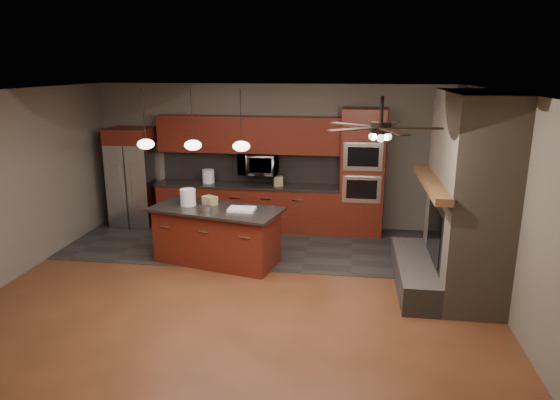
% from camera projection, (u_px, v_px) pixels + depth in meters
% --- Properties ---
extents(ground, '(7.00, 7.00, 0.00)m').
position_uv_depth(ground, '(244.00, 287.00, 7.28)').
color(ground, brown).
rests_on(ground, ground).
extents(ceiling, '(7.00, 6.00, 0.02)m').
position_uv_depth(ceiling, '(240.00, 91.00, 6.55)').
color(ceiling, white).
rests_on(ceiling, back_wall).
extents(back_wall, '(7.00, 0.02, 2.80)m').
position_uv_depth(back_wall, '(274.00, 157.00, 9.78)').
color(back_wall, '#695F54').
rests_on(back_wall, ground).
extents(right_wall, '(0.02, 6.00, 2.80)m').
position_uv_depth(right_wall, '(507.00, 204.00, 6.44)').
color(right_wall, '#695F54').
rests_on(right_wall, ground).
extents(left_wall, '(0.02, 6.00, 2.80)m').
position_uv_depth(left_wall, '(11.00, 186.00, 7.38)').
color(left_wall, '#695F54').
rests_on(left_wall, ground).
extents(slate_tile_patch, '(7.00, 2.40, 0.01)m').
position_uv_depth(slate_tile_patch, '(265.00, 245.00, 9.00)').
color(slate_tile_patch, '#2D2A29').
rests_on(slate_tile_patch, ground).
extents(fireplace_column, '(1.30, 2.10, 2.80)m').
position_uv_depth(fireplace_column, '(463.00, 202.00, 6.91)').
color(fireplace_column, '#796957').
rests_on(fireplace_column, ground).
extents(back_cabinetry, '(3.59, 0.64, 2.20)m').
position_uv_depth(back_cabinetry, '(249.00, 184.00, 9.73)').
color(back_cabinetry, maroon).
rests_on(back_cabinetry, ground).
extents(oven_tower, '(0.80, 0.63, 2.38)m').
position_uv_depth(oven_tower, '(362.00, 173.00, 9.31)').
color(oven_tower, maroon).
rests_on(oven_tower, ground).
extents(microwave, '(0.73, 0.41, 0.50)m').
position_uv_depth(microwave, '(258.00, 164.00, 9.60)').
color(microwave, silver).
rests_on(microwave, back_cabinetry).
extents(refrigerator, '(0.83, 0.75, 1.96)m').
position_uv_depth(refrigerator, '(133.00, 177.00, 9.90)').
color(refrigerator, silver).
rests_on(refrigerator, ground).
extents(kitchen_island, '(2.24, 1.40, 0.92)m').
position_uv_depth(kitchen_island, '(217.00, 235.00, 8.10)').
color(kitchen_island, maroon).
rests_on(kitchen_island, ground).
extents(white_bucket, '(0.31, 0.31, 0.27)m').
position_uv_depth(white_bucket, '(188.00, 197.00, 8.11)').
color(white_bucket, white).
rests_on(white_bucket, kitchen_island).
extents(paint_can, '(0.22, 0.22, 0.11)m').
position_uv_depth(paint_can, '(207.00, 209.00, 7.74)').
color(paint_can, '#AFAFB4').
rests_on(paint_can, kitchen_island).
extents(paint_tray, '(0.42, 0.30, 0.04)m').
position_uv_depth(paint_tray, '(242.00, 209.00, 7.84)').
color(paint_tray, white).
rests_on(paint_tray, kitchen_island).
extents(cardboard_box, '(0.27, 0.26, 0.14)m').
position_uv_depth(cardboard_box, '(210.00, 201.00, 8.16)').
color(cardboard_box, tan).
rests_on(cardboard_box, kitchen_island).
extents(counter_bucket, '(0.29, 0.29, 0.26)m').
position_uv_depth(counter_bucket, '(208.00, 176.00, 9.76)').
color(counter_bucket, white).
rests_on(counter_bucket, back_cabinetry).
extents(counter_box, '(0.20, 0.18, 0.18)m').
position_uv_depth(counter_box, '(278.00, 181.00, 9.53)').
color(counter_box, '#9D8751').
rests_on(counter_box, back_cabinetry).
extents(pendant_left, '(0.26, 0.26, 0.92)m').
position_uv_depth(pendant_left, '(146.00, 144.00, 7.66)').
color(pendant_left, black).
rests_on(pendant_left, ceiling).
extents(pendant_center, '(0.26, 0.26, 0.92)m').
position_uv_depth(pendant_center, '(193.00, 145.00, 7.56)').
color(pendant_center, black).
rests_on(pendant_center, ceiling).
extents(pendant_right, '(0.26, 0.26, 0.92)m').
position_uv_depth(pendant_right, '(241.00, 146.00, 7.45)').
color(pendant_right, black).
rests_on(pendant_right, ceiling).
extents(ceiling_fan, '(1.27, 1.33, 0.41)m').
position_uv_depth(ceiling_fan, '(381.00, 127.00, 5.63)').
color(ceiling_fan, black).
rests_on(ceiling_fan, ceiling).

